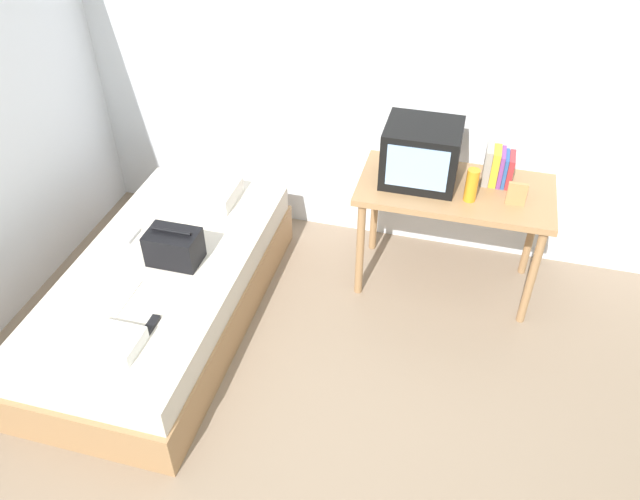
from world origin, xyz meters
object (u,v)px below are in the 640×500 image
object	(u,v)px
folded_towel	(113,342)
magazine	(112,295)
book_row	(498,167)
remote_silver	(132,236)
handbag	(174,247)
bed	(165,293)
water_bottle	(472,185)
remote_dark	(150,326)
pillow	(206,192)
tv	(421,153)
picture_frame	(517,194)
desk	(454,200)

from	to	relation	value
folded_towel	magazine	bearing A→B (deg)	120.54
book_row	remote_silver	world-z (taller)	book_row
handbag	bed	bearing A→B (deg)	-147.23
handbag	remote_silver	size ratio (longest dim) A/B	2.08
magazine	folded_towel	distance (m)	0.39
water_bottle	magazine	size ratio (longest dim) A/B	0.70
magazine	handbag	bearing A→B (deg)	60.45
water_bottle	remote_dark	world-z (taller)	water_bottle
pillow	remote_silver	distance (m)	0.58
folded_towel	water_bottle	bearing A→B (deg)	39.60
bed	magazine	world-z (taller)	magazine
book_row	remote_dark	world-z (taller)	book_row
tv	book_row	bearing A→B (deg)	11.42
pillow	tv	bearing A→B (deg)	5.42
water_bottle	picture_frame	bearing A→B (deg)	4.74
bed	handbag	world-z (taller)	handbag
bed	handbag	distance (m)	0.35
tv	book_row	xyz separation A→B (m)	(0.45, 0.09, -0.07)
water_bottle	tv	bearing A→B (deg)	155.51
bed	water_bottle	bearing A→B (deg)	22.07
pillow	handbag	bearing A→B (deg)	-82.92
water_bottle	remote_dark	size ratio (longest dim) A/B	1.30
bed	remote_dark	distance (m)	0.57
book_row	magazine	xyz separation A→B (m)	(-1.95, -1.24, -0.40)
tv	handbag	distance (m)	1.55
picture_frame	handbag	size ratio (longest dim) A/B	0.48
desk	picture_frame	xyz separation A→B (m)	(0.34, -0.09, 0.17)
tv	water_bottle	world-z (taller)	tv
bed	water_bottle	size ratio (longest dim) A/B	9.88
remote_silver	folded_towel	size ratio (longest dim) A/B	0.51
water_bottle	picture_frame	xyz separation A→B (m)	(0.26, 0.02, -0.03)
book_row	picture_frame	distance (m)	0.25
remote_dark	desk	bearing A→B (deg)	42.21
bed	folded_towel	world-z (taller)	folded_towel
remote_dark	folded_towel	world-z (taller)	folded_towel
tv	handbag	xyz separation A→B (m)	(-1.29, -0.77, -0.38)
desk	remote_silver	distance (m)	1.98
picture_frame	folded_towel	distance (m)	2.34
water_bottle	remote_dark	distance (m)	1.94
tv	remote_silver	size ratio (longest dim) A/B	3.06
bed	book_row	xyz separation A→B (m)	(1.82, 0.92, 0.63)
tv	pillow	xyz separation A→B (m)	(-1.37, -0.13, -0.42)
water_bottle	remote_dark	xyz separation A→B (m)	(-1.50, -1.17, -0.39)
picture_frame	remote_silver	size ratio (longest dim) A/B	0.99
desk	handbag	distance (m)	1.69
bed	tv	bearing A→B (deg)	31.09
water_bottle	remote_silver	bearing A→B (deg)	-165.80
pillow	remote_silver	size ratio (longest dim) A/B	2.85
handbag	magazine	distance (m)	0.44
pillow	magazine	size ratio (longest dim) A/B	1.42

